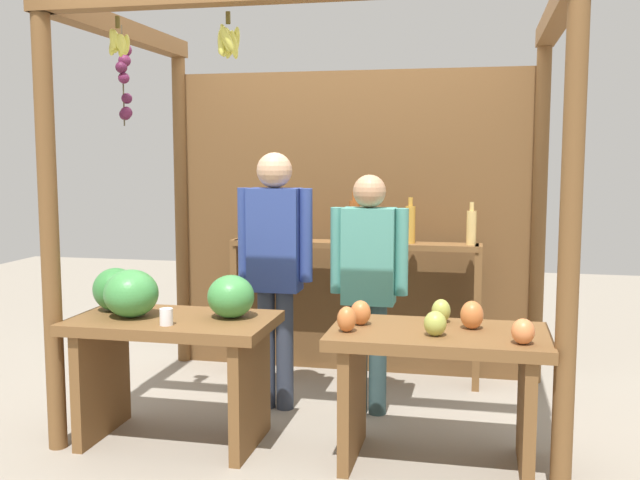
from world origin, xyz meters
TOP-DOWN VIEW (x-y plane):
  - ground_plane at (0.00, 0.00)m, footprint 12.00×12.00m
  - market_stall at (-0.01, 0.41)m, footprint 2.78×1.90m
  - fruit_counter_left at (-0.78, -0.66)m, footprint 1.13×0.64m
  - fruit_counter_right at (0.73, -0.67)m, footprint 1.12×0.64m
  - bottle_shelf_unit at (0.06, 0.67)m, footprint 1.78×0.22m
  - vendor_man at (-0.32, -0.02)m, footprint 0.48×0.22m
  - vendor_woman at (0.27, 0.01)m, footprint 0.48×0.20m

SIDE VIEW (x-z plane):
  - ground_plane at x=0.00m, z-range 0.00..0.00m
  - fruit_counter_right at x=0.73m, z-range 0.10..0.95m
  - fruit_counter_left at x=-0.78m, z-range 0.14..1.12m
  - bottle_shelf_unit at x=0.06m, z-range 0.10..1.45m
  - vendor_woman at x=0.27m, z-range 0.14..1.63m
  - vendor_man at x=-0.32m, z-range 0.16..1.79m
  - market_stall at x=-0.01m, z-range 0.20..2.66m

